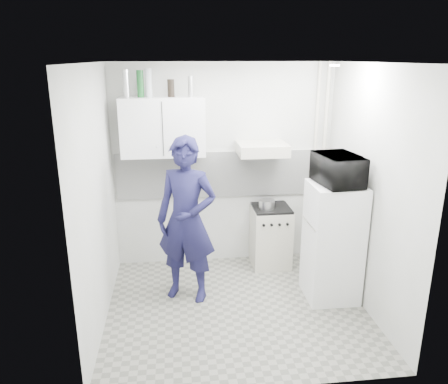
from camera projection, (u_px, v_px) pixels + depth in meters
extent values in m
plane|color=gray|center=(236.00, 307.00, 4.82)|extent=(2.80, 2.80, 0.00)
plane|color=white|center=(239.00, 63.00, 4.06)|extent=(2.80, 2.80, 0.00)
plane|color=silver|center=(223.00, 166.00, 5.63)|extent=(2.80, 0.00, 2.80)
plane|color=silver|center=(97.00, 201.00, 4.29)|extent=(0.00, 2.60, 2.60)
plane|color=silver|center=(369.00, 191.00, 4.59)|extent=(0.00, 2.60, 2.60)
imported|color=#17163C|center=(187.00, 220.00, 4.79)|extent=(0.80, 0.67, 1.86)
cube|color=beige|center=(271.00, 237.00, 5.72)|extent=(0.49, 0.49, 0.78)
cube|color=white|center=(333.00, 242.00, 4.87)|extent=(0.56, 0.56, 1.34)
cube|color=black|center=(272.00, 208.00, 5.60)|extent=(0.47, 0.47, 0.03)
cylinder|color=silver|center=(267.00, 204.00, 5.54)|extent=(0.20, 0.20, 0.11)
imported|color=black|center=(338.00, 170.00, 4.62)|extent=(0.63, 0.47, 0.32)
cylinder|color=silver|center=(126.00, 84.00, 5.02)|extent=(0.07, 0.07, 0.31)
cylinder|color=#144C1E|center=(140.00, 84.00, 5.04)|extent=(0.08, 0.08, 0.31)
cylinder|color=#B2B7BC|center=(149.00, 83.00, 5.05)|extent=(0.08, 0.08, 0.33)
cylinder|color=black|center=(171.00, 88.00, 5.09)|extent=(0.08, 0.08, 0.20)
cylinder|color=silver|center=(191.00, 87.00, 5.11)|extent=(0.06, 0.06, 0.24)
cube|color=white|center=(163.00, 127.00, 5.21)|extent=(1.00, 0.35, 0.70)
cube|color=beige|center=(262.00, 149.00, 5.36)|extent=(0.60, 0.50, 0.14)
cube|color=white|center=(224.00, 174.00, 5.64)|extent=(2.74, 0.03, 0.60)
cylinder|color=beige|center=(323.00, 165.00, 5.69)|extent=(0.05, 0.05, 2.60)
cylinder|color=beige|center=(314.00, 165.00, 5.68)|extent=(0.04, 0.04, 2.60)
cylinder|color=white|center=(335.00, 65.00, 4.36)|extent=(0.10, 0.10, 0.02)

